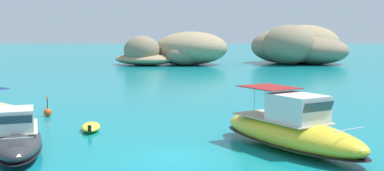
# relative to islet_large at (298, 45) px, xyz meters

# --- Properties ---
(ground_plane) EXTENTS (400.00, 400.00, 0.00)m
(ground_plane) POSITION_rel_islet_large_xyz_m (-22.46, -67.73, -3.21)
(ground_plane) COLOR #0F7F89
(islet_large) EXTENTS (22.08, 24.04, 7.04)m
(islet_large) POSITION_rel_islet_large_xyz_m (0.00, 0.00, 0.00)
(islet_large) COLOR #9E8966
(islet_large) RESTS_ON ground
(islet_small) EXTENTS (23.48, 16.68, 5.79)m
(islet_small) POSITION_rel_islet_large_xyz_m (-22.14, -3.89, -0.82)
(islet_small) COLOR #9E8966
(islet_small) RESTS_ON ground
(motorboat_charcoal) EXTENTS (4.36, 8.06, 2.28)m
(motorboat_charcoal) POSITION_rel_islet_large_xyz_m (-30.06, -66.79, -2.45)
(motorboat_charcoal) COLOR #2D2D33
(motorboat_charcoal) RESTS_ON ground
(motorboat_yellow) EXTENTS (7.36, 9.82, 3.03)m
(motorboat_yellow) POSITION_rel_islet_large_xyz_m (-16.55, -66.41, -2.25)
(motorboat_yellow) COLOR yellow
(motorboat_yellow) RESTS_ON ground
(dinghy_tender) EXTENTS (1.41, 2.86, 0.58)m
(dinghy_tender) POSITION_rel_islet_large_xyz_m (-27.45, -61.32, -2.99)
(dinghy_tender) COLOR yellow
(dinghy_tender) RESTS_ON ground
(channel_buoy) EXTENTS (0.56, 0.56, 1.48)m
(channel_buoy) POSITION_rel_islet_large_xyz_m (-31.33, -56.27, -2.88)
(channel_buoy) COLOR #E54C19
(channel_buoy) RESTS_ON ground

